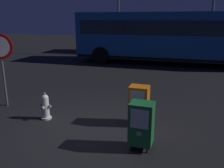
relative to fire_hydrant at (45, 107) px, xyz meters
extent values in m
plane|color=black|center=(1.30, -0.32, -0.35)|extent=(60.00, 60.00, 0.00)
cylinder|color=silver|center=(0.00, 0.00, -0.33)|extent=(0.28, 0.28, 0.05)
cylinder|color=silver|center=(0.00, 0.00, -0.03)|extent=(0.19, 0.19, 0.55)
sphere|color=silver|center=(0.00, 0.00, 0.25)|extent=(0.19, 0.19, 0.19)
cylinder|color=gray|center=(0.00, 0.00, 0.37)|extent=(0.06, 0.06, 0.05)
cylinder|color=gray|center=(0.00, -0.13, 0.00)|extent=(0.09, 0.08, 0.09)
cylinder|color=gray|center=(-0.13, 0.00, 0.03)|extent=(0.07, 0.07, 0.07)
cylinder|color=gray|center=(0.13, 0.00, 0.03)|extent=(0.07, 0.07, 0.07)
cylinder|color=black|center=(2.29, 0.36, -0.29)|extent=(0.04, 0.04, 0.12)
cylinder|color=black|center=(2.62, 0.36, -0.29)|extent=(0.04, 0.04, 0.12)
cylinder|color=black|center=(2.29, 0.64, -0.29)|extent=(0.04, 0.04, 0.12)
cylinder|color=black|center=(2.62, 0.64, -0.29)|extent=(0.04, 0.04, 0.12)
cube|color=orange|center=(2.46, 0.50, 0.22)|extent=(0.48, 0.40, 0.90)
cube|color=#B2B7BF|center=(2.46, 0.30, 0.40)|extent=(0.36, 0.01, 0.40)
cube|color=gray|center=(2.46, 0.30, 0.08)|extent=(0.10, 0.02, 0.08)
cylinder|color=black|center=(2.60, -0.80, -0.29)|extent=(0.04, 0.04, 0.12)
cylinder|color=black|center=(2.94, -0.80, -0.29)|extent=(0.04, 0.04, 0.12)
cylinder|color=black|center=(2.60, -0.52, -0.29)|extent=(0.04, 0.04, 0.12)
cylinder|color=black|center=(2.94, -0.52, -0.29)|extent=(0.04, 0.04, 0.12)
cube|color=#19602D|center=(2.77, -0.66, 0.22)|extent=(0.48, 0.40, 0.90)
cube|color=#B2B7BF|center=(2.77, -0.86, 0.40)|extent=(0.36, 0.01, 0.40)
cube|color=gray|center=(2.77, -0.87, 0.08)|extent=(0.10, 0.02, 0.08)
cylinder|color=#4C4F54|center=(-1.76, 0.48, 0.75)|extent=(0.06, 0.06, 2.20)
cylinder|color=red|center=(-1.76, 0.46, 1.50)|extent=(0.71, 0.31, 0.76)
cube|color=#19519E|center=(2.02, 9.45, 1.32)|extent=(10.60, 2.95, 2.65)
cube|color=#1E2838|center=(2.02, 9.45, 1.80)|extent=(9.97, 2.94, 0.80)
cube|color=black|center=(2.02, 9.45, 0.10)|extent=(10.39, 2.95, 0.16)
cylinder|color=black|center=(-1.60, 8.04, 0.15)|extent=(1.01, 0.32, 1.00)
cylinder|color=black|center=(-1.71, 10.54, 0.15)|extent=(1.01, 0.32, 1.00)
cube|color=red|center=(1.48, 13.72, 1.32)|extent=(10.72, 3.73, 2.65)
cube|color=#1E2838|center=(1.48, 13.72, 1.80)|extent=(10.10, 3.68, 0.80)
cube|color=black|center=(1.48, 13.72, 0.10)|extent=(10.52, 3.72, 0.16)
cylinder|color=black|center=(5.28, 12.92, 0.15)|extent=(1.03, 0.40, 1.00)
cylinder|color=black|center=(4.98, 15.40, 0.15)|extent=(1.03, 0.40, 1.00)
cylinder|color=black|center=(-2.02, 12.05, 0.15)|extent=(1.03, 0.40, 1.00)
cylinder|color=black|center=(-2.32, 14.53, 0.15)|extent=(1.03, 0.40, 1.00)
cylinder|color=#4C4F54|center=(4.55, 11.06, 3.09)|extent=(0.14, 0.14, 6.89)
cylinder|color=#4C4F54|center=(-1.66, 11.74, 2.80)|extent=(0.14, 0.14, 6.31)
camera|label=1|loc=(3.65, -5.07, 2.30)|focal=37.87mm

